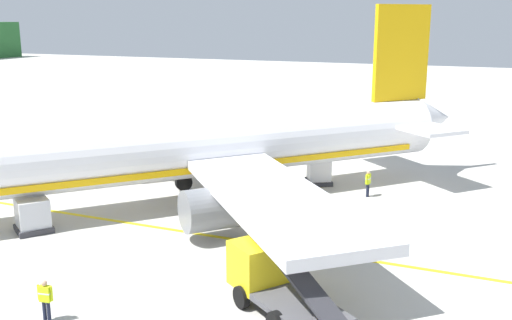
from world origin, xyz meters
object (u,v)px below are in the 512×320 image
at_px(service_truck_catering, 273,278).
at_px(cargo_container_near, 33,215).
at_px(cargo_container_mid, 319,170).
at_px(crew_supervisor, 45,297).
at_px(airliner_foreground, 181,149).
at_px(crew_loader_left, 368,181).

relative_size(service_truck_catering, cargo_container_near, 2.33).
distance_m(service_truck_catering, cargo_container_mid, 18.01).
height_order(cargo_container_mid, crew_supervisor, cargo_container_mid).
distance_m(airliner_foreground, crew_loader_left, 11.85).
height_order(cargo_container_mid, crew_loader_left, cargo_container_mid).
relative_size(cargo_container_mid, crew_supervisor, 1.35).
relative_size(cargo_container_near, cargo_container_mid, 1.10).
relative_size(airliner_foreground, cargo_container_near, 13.59).
height_order(cargo_container_near, crew_supervisor, cargo_container_near).
relative_size(airliner_foreground, crew_loader_left, 19.76).
distance_m(cargo_container_mid, crew_supervisor, 22.36).
bearing_deg(service_truck_catering, crew_loader_left, -0.51).
xyz_separation_m(service_truck_catering, crew_supervisor, (-4.38, 7.32, -0.23)).
xyz_separation_m(service_truck_catering, crew_loader_left, (16.04, -0.14, -0.20)).
relative_size(airliner_foreground, crew_supervisor, 20.20).
distance_m(airliner_foreground, cargo_container_near, 9.11).
relative_size(service_truck_catering, cargo_container_mid, 2.56).
height_order(cargo_container_near, crew_loader_left, cargo_container_near).
relative_size(crew_loader_left, crew_supervisor, 1.02).
relative_size(cargo_container_mid, crew_loader_left, 1.32).
xyz_separation_m(airliner_foreground, service_truck_catering, (-10.22, -9.91, -2.20)).
distance_m(service_truck_catering, cargo_container_near, 15.05).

